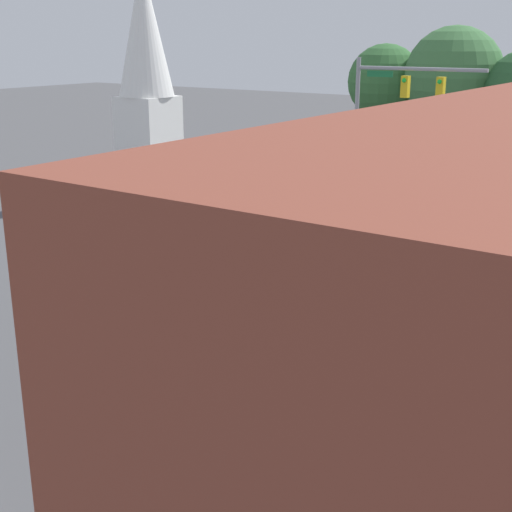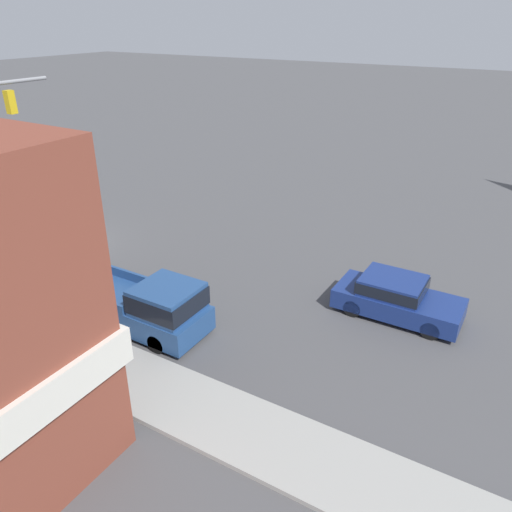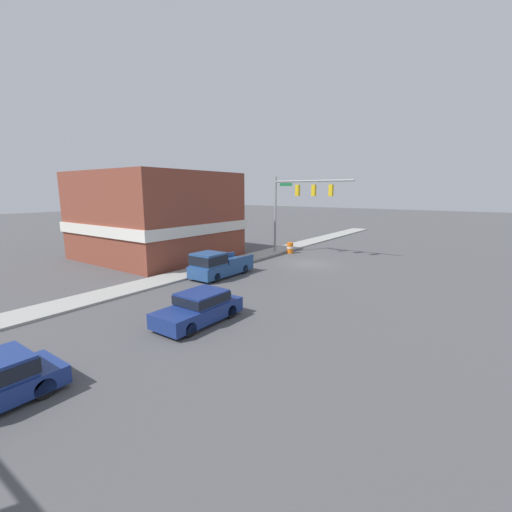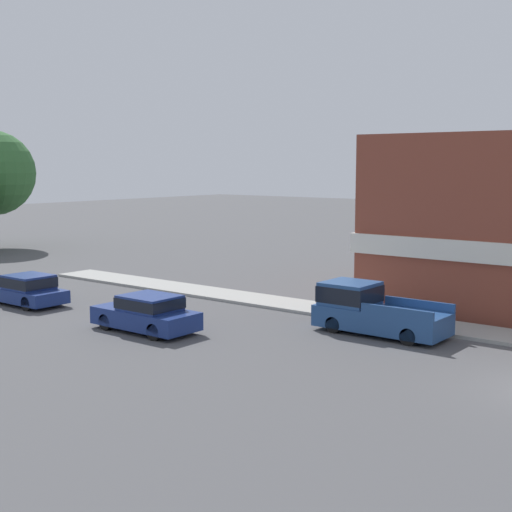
# 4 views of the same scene
# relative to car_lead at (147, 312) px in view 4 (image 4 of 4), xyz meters

# --- Properties ---
(car_lead) EXTENTS (1.95, 4.52, 1.49)m
(car_lead) POSITION_rel_car_lead_xyz_m (0.00, 0.00, 0.00)
(car_lead) COLOR black
(car_lead) RESTS_ON ground
(car_second_ahead) EXTENTS (1.93, 4.25, 1.46)m
(car_second_ahead) POSITION_rel_car_lead_xyz_m (0.27, 8.53, -0.02)
(car_second_ahead) COLOR black
(car_second_ahead) RESTS_ON ground
(pickup_truck_parked) EXTENTS (2.04, 5.25, 1.96)m
(pickup_truck_parked) POSITION_rel_car_lead_xyz_m (5.31, -7.11, 0.18)
(pickup_truck_parked) COLOR black
(pickup_truck_parked) RESTS_ON ground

